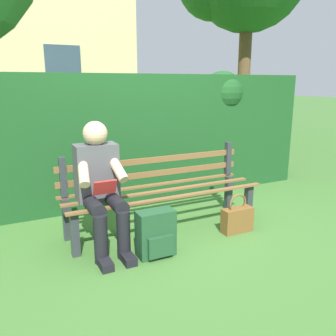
{
  "coord_description": "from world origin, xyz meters",
  "views": [
    {
      "loc": [
        1.47,
        3.07,
        1.49
      ],
      "look_at": [
        0.0,
        0.1,
        0.67
      ],
      "focal_mm": 37.53,
      "sensor_mm": 36.0,
      "label": 1
    }
  ],
  "objects_px": {
    "park_bench": "(160,189)",
    "backpack": "(156,234)",
    "person_seated": "(100,183)",
    "handbag": "(237,219)"
  },
  "relations": [
    {
      "from": "backpack",
      "to": "handbag",
      "type": "height_order",
      "value": "backpack"
    },
    {
      "from": "park_bench",
      "to": "backpack",
      "type": "relative_size",
      "value": 4.96
    },
    {
      "from": "backpack",
      "to": "handbag",
      "type": "bearing_deg",
      "value": -174.53
    },
    {
      "from": "park_bench",
      "to": "person_seated",
      "type": "distance_m",
      "value": 0.72
    },
    {
      "from": "person_seated",
      "to": "handbag",
      "type": "height_order",
      "value": "person_seated"
    },
    {
      "from": "park_bench",
      "to": "handbag",
      "type": "xyz_separation_m",
      "value": [
        -0.64,
        0.47,
        -0.27
      ]
    },
    {
      "from": "park_bench",
      "to": "backpack",
      "type": "xyz_separation_m",
      "value": [
        0.31,
        0.56,
        -0.21
      ]
    },
    {
      "from": "backpack",
      "to": "handbag",
      "type": "xyz_separation_m",
      "value": [
        -0.95,
        -0.09,
        -0.06
      ]
    },
    {
      "from": "park_bench",
      "to": "handbag",
      "type": "bearing_deg",
      "value": 143.37
    },
    {
      "from": "backpack",
      "to": "person_seated",
      "type": "bearing_deg",
      "value": -46.81
    }
  ]
}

